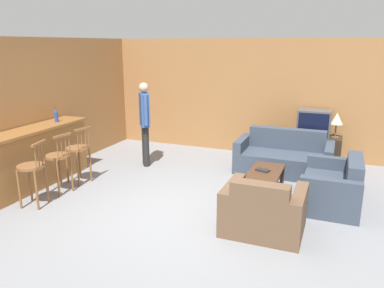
% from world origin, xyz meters
% --- Properties ---
extents(ground_plane, '(24.00, 24.00, 0.00)m').
position_xyz_m(ground_plane, '(0.00, 0.00, 0.00)').
color(ground_plane, gray).
extents(wall_back, '(9.40, 0.08, 2.60)m').
position_xyz_m(wall_back, '(0.00, 3.69, 1.30)').
color(wall_back, '#9E6B3D').
rests_on(wall_back, ground_plane).
extents(wall_left, '(0.08, 8.69, 2.60)m').
position_xyz_m(wall_left, '(-3.18, 1.35, 1.30)').
color(wall_left, '#9E6B3D').
rests_on(wall_left, ground_plane).
extents(bar_counter, '(0.55, 2.60, 1.06)m').
position_xyz_m(bar_counter, '(-2.85, -0.01, 0.53)').
color(bar_counter, brown).
rests_on(bar_counter, ground_plane).
extents(bar_chair_near, '(0.49, 0.49, 1.05)m').
position_xyz_m(bar_chair_near, '(-2.23, -0.55, 0.58)').
color(bar_chair_near, brown).
rests_on(bar_chair_near, ground_plane).
extents(bar_chair_mid, '(0.47, 0.47, 1.05)m').
position_xyz_m(bar_chair_mid, '(-2.23, 0.03, 0.58)').
color(bar_chair_mid, brown).
rests_on(bar_chair_mid, ground_plane).
extents(bar_chair_far, '(0.48, 0.48, 1.05)m').
position_xyz_m(bar_chair_far, '(-2.23, 0.55, 0.58)').
color(bar_chair_far, brown).
rests_on(bar_chair_far, ground_plane).
extents(couch_far, '(1.83, 0.93, 0.82)m').
position_xyz_m(couch_far, '(1.17, 2.54, 0.29)').
color(couch_far, '#384251').
rests_on(couch_far, ground_plane).
extents(armchair_near, '(1.06, 0.88, 0.80)m').
position_xyz_m(armchair_near, '(1.28, -0.07, 0.29)').
color(armchair_near, brown).
rests_on(armchair_near, ground_plane).
extents(loveseat_right, '(0.85, 1.31, 0.79)m').
position_xyz_m(loveseat_right, '(2.14, 1.23, 0.29)').
color(loveseat_right, '#384251').
rests_on(loveseat_right, ground_plane).
extents(coffee_table, '(0.52, 1.08, 0.43)m').
position_xyz_m(coffee_table, '(1.05, 1.16, 0.37)').
color(coffee_table, '#472D1E').
rests_on(coffee_table, ground_plane).
extents(tv_unit, '(1.17, 0.52, 0.60)m').
position_xyz_m(tv_unit, '(1.63, 3.36, 0.30)').
color(tv_unit, '#2D2319').
rests_on(tv_unit, ground_plane).
extents(tv, '(0.67, 0.43, 0.55)m').
position_xyz_m(tv, '(1.63, 3.36, 0.87)').
color(tv, '#4C4C4C').
rests_on(tv, tv_unit).
extents(bottle, '(0.07, 0.07, 0.28)m').
position_xyz_m(bottle, '(-2.82, 0.74, 1.19)').
color(bottle, '#234293').
rests_on(bottle, bar_counter).
extents(book_on_table, '(0.25, 0.19, 0.03)m').
position_xyz_m(book_on_table, '(1.01, 1.18, 0.45)').
color(book_on_table, black).
rests_on(book_on_table, coffee_table).
extents(table_lamp, '(0.25, 0.25, 0.52)m').
position_xyz_m(table_lamp, '(2.07, 3.36, 0.98)').
color(table_lamp, brown).
rests_on(table_lamp, tv_unit).
extents(person_by_window, '(0.38, 0.45, 1.73)m').
position_xyz_m(person_by_window, '(-1.59, 1.90, 0.99)').
color(person_by_window, black).
rests_on(person_by_window, ground_plane).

